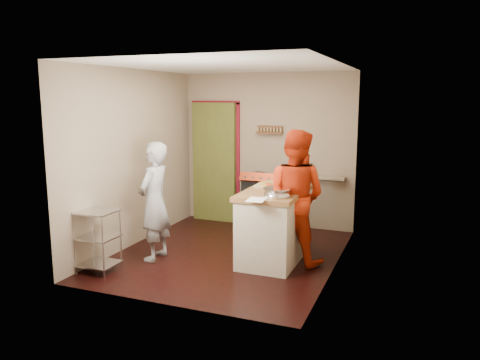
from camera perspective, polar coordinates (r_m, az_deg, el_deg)
name	(u,v)px	position (r m, az deg, el deg)	size (l,w,h in m)	color
floor	(228,254)	(6.70, -1.51, -9.01)	(3.50, 3.50, 0.00)	black
back_wall	(233,158)	(8.29, -0.82, 2.72)	(3.00, 0.44, 2.60)	gray
left_wall	(134,158)	(7.11, -12.77, 2.62)	(0.04, 3.50, 2.60)	gray
right_wall	(337,169)	(5.98, 11.79, 1.29)	(0.04, 3.50, 2.60)	gray
ceiling	(227,65)	(6.35, -1.62, 13.85)	(3.00, 3.50, 0.02)	white
stove	(263,203)	(7.85, 2.86, -2.78)	(0.60, 0.63, 1.00)	black
wire_shelving	(97,238)	(6.22, -17.00, -6.76)	(0.48, 0.40, 0.80)	silver
island	(274,224)	(6.35, 4.20, -5.33)	(0.76, 1.45, 1.28)	beige
person_stripe	(154,201)	(6.41, -10.40, -2.59)	(0.59, 0.39, 1.61)	silver
person_red	(294,197)	(6.24, 6.65, -2.03)	(0.87, 0.67, 1.78)	red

